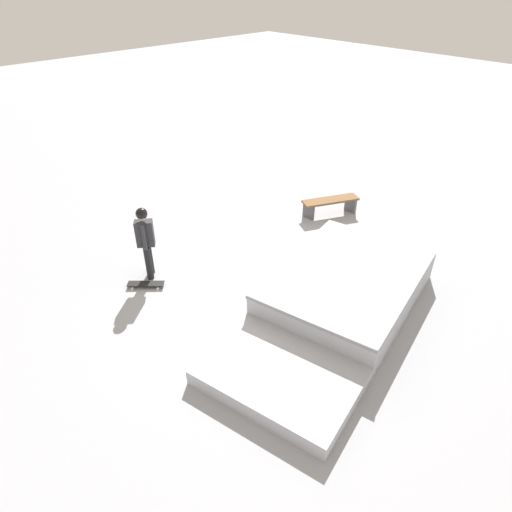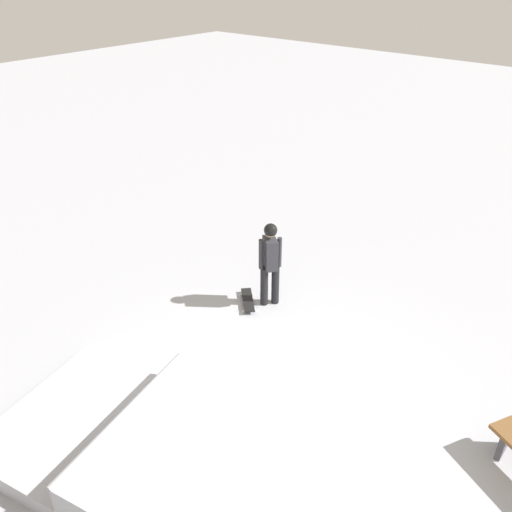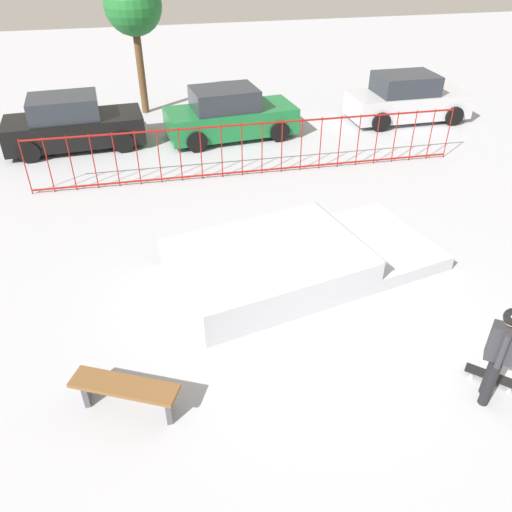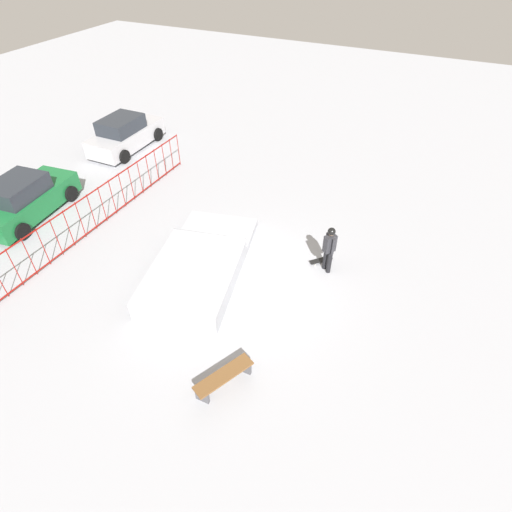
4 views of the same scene
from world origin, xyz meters
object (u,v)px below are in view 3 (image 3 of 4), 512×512
at_px(parked_car_green, 229,115).
at_px(skate_ramp, 289,261).
at_px(parked_car_black, 73,124).
at_px(parked_car_silver, 407,99).
at_px(distant_tree, 133,7).
at_px(skater, 501,349).
at_px(skateboard, 492,377).
at_px(park_bench, 125,390).

bearing_deg(parked_car_green, skate_ramp, -97.62).
xyz_separation_m(parked_car_black, parked_car_green, (4.85, -0.22, 0.00)).
relative_size(skate_ramp, parked_car_silver, 1.42).
relative_size(parked_car_silver, distant_tree, 0.91).
height_order(parked_car_green, parked_car_silver, same).
height_order(skater, parked_car_black, skater).
xyz_separation_m(skate_ramp, parked_car_black, (-4.67, 8.00, 0.41)).
bearing_deg(parked_car_black, distant_tree, 48.22).
xyz_separation_m(skateboard, parked_car_black, (-7.03, 11.42, 0.65)).
distance_m(skater, parked_car_silver, 12.61).
xyz_separation_m(park_bench, parked_car_green, (3.41, 10.49, 0.37)).
bearing_deg(skate_ramp, skater, -73.86).
bearing_deg(skater, parked_car_black, 156.68).
height_order(park_bench, parked_car_black, parked_car_black).
bearing_deg(park_bench, parked_car_silver, 47.99).
bearing_deg(skater, parked_car_green, 136.07).
height_order(skater, park_bench, skater).
relative_size(skate_ramp, skater, 3.38).
height_order(park_bench, parked_car_silver, parked_car_silver).
distance_m(park_bench, parked_car_green, 11.03).
height_order(skate_ramp, skateboard, skate_ramp).
distance_m(skate_ramp, parked_car_silver, 10.38).
relative_size(skater, parked_car_green, 0.40).
bearing_deg(skater, park_bench, -153.79).
relative_size(skateboard, distant_tree, 0.16).
bearing_deg(parked_car_green, park_bench, -114.33).
xyz_separation_m(park_bench, distant_tree, (0.81, 13.65, 3.16)).
xyz_separation_m(parked_car_black, parked_car_silver, (11.17, 0.09, 0.00)).
bearing_deg(parked_car_black, skater, -64.44).
height_order(skateboard, distant_tree, distant_tree).
bearing_deg(park_bench, skate_ramp, 40.04).
bearing_deg(skater, skateboard, 78.73).
height_order(skate_ramp, parked_car_green, parked_car_green).
distance_m(parked_car_green, parked_car_silver, 6.33).
distance_m(parked_car_green, distant_tree, 4.95).
distance_m(skater, distant_tree, 15.50).
bearing_deg(skate_ramp, parked_car_green, 76.07).
xyz_separation_m(skater, distant_tree, (-4.46, 14.64, 2.51)).
distance_m(skate_ramp, park_bench, 4.22).
height_order(park_bench, distant_tree, distant_tree).
xyz_separation_m(parked_car_silver, distant_tree, (-8.91, 2.85, 2.79)).
relative_size(skate_ramp, parked_car_green, 1.37).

